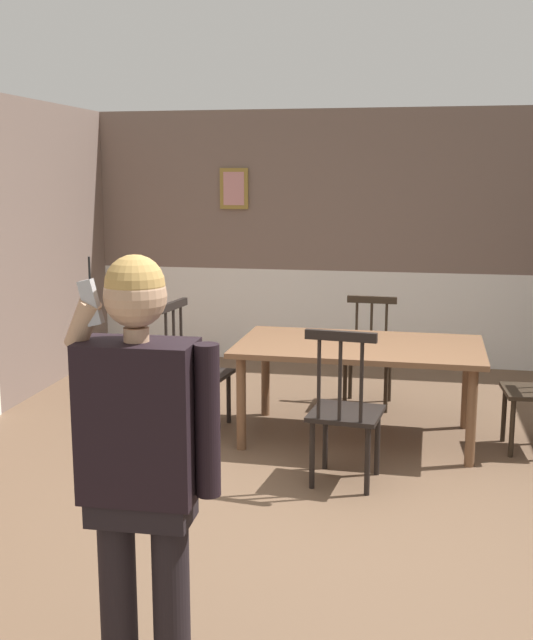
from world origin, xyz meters
The scene contains 7 objects.
ground_plane centered at (0.00, 0.00, 0.00)m, with size 8.10×8.10×0.00m, color brown.
room_back_partition centered at (0.00, 3.69, 1.27)m, with size 6.00×0.17×2.64m.
dining_table centered at (0.05, 1.22, 0.66)m, with size 1.84×1.08×0.74m.
chair_near_window centered at (0.07, 2.13, 0.46)m, with size 0.45×0.45×0.93m.
chair_at_table_head centered at (0.03, 0.31, 0.50)m, with size 0.50×0.50×1.05m.
chair_opposite_corner centered at (-1.25, 1.25, 0.47)m, with size 0.51×0.51×1.00m.
person_figure centered at (-0.51, -1.96, 0.99)m, with size 0.58×0.24×1.72m.
Camera 1 is at (0.44, -4.51, 1.99)m, focal length 43.85 mm.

